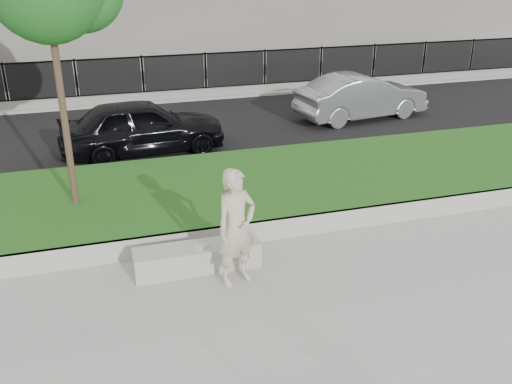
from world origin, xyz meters
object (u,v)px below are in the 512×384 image
object	(u,v)px
stone_bench	(197,258)
car_dark	(142,126)
book	(201,246)
car_silver	(361,97)
man	(236,228)

from	to	relation	value
stone_bench	car_dark	world-z (taller)	car_dark
book	car_dark	distance (m)	6.17
book	car_silver	bearing A→B (deg)	19.27
car_dark	car_silver	xyz separation A→B (m)	(6.89, 1.38, -0.03)
book	car_silver	world-z (taller)	car_silver
man	car_silver	xyz separation A→B (m)	(6.17, 8.04, -0.24)
car_silver	man	bearing A→B (deg)	133.56
man	car_silver	world-z (taller)	man
man	car_silver	bearing A→B (deg)	31.77
man	car_dark	xyz separation A→B (m)	(-0.72, 6.66, -0.21)
stone_bench	man	world-z (taller)	man
man	car_dark	world-z (taller)	man
car_dark	book	bearing A→B (deg)	177.12
stone_bench	man	bearing A→B (deg)	-46.19
stone_bench	car_silver	distance (m)	10.06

